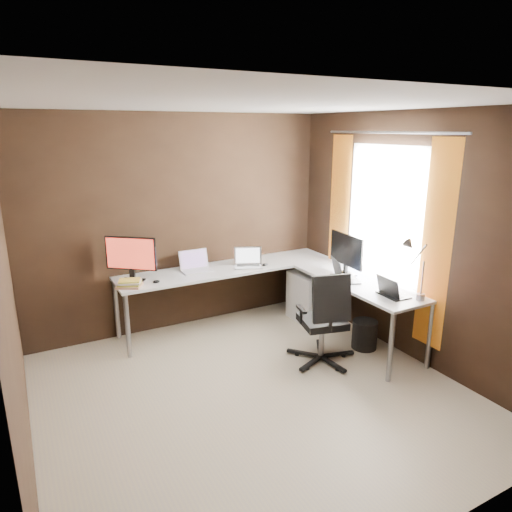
{
  "coord_description": "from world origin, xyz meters",
  "views": [
    {
      "loc": [
        -1.71,
        -3.21,
        2.32
      ],
      "look_at": [
        0.54,
        0.95,
        0.99
      ],
      "focal_mm": 32.0,
      "sensor_mm": 36.0,
      "label": 1
    }
  ],
  "objects": [
    {
      "name": "room",
      "position": [
        0.34,
        0.07,
        1.28
      ],
      "size": [
        3.6,
        3.6,
        2.5
      ],
      "color": "tan",
      "rests_on": "ground"
    },
    {
      "name": "desk",
      "position": [
        0.84,
        1.04,
        0.68
      ],
      "size": [
        2.65,
        2.25,
        0.73
      ],
      "color": "silver",
      "rests_on": "ground"
    },
    {
      "name": "desk_lamp",
      "position": [
        1.57,
        -0.29,
        1.11
      ],
      "size": [
        0.19,
        0.22,
        0.6
      ],
      "rotation": [
        0.0,
        0.0,
        0.36
      ],
      "color": "slate",
      "rests_on": "desk"
    },
    {
      "name": "laptop_silver",
      "position": [
        0.7,
        1.43,
        0.78
      ],
      "size": [
        0.39,
        0.35,
        0.22
      ],
      "rotation": [
        0.0,
        0.0,
        -0.43
      ],
      "color": "silver",
      "rests_on": "desk"
    },
    {
      "name": "mouse_left",
      "position": [
        -0.45,
        1.35,
        0.75
      ],
      "size": [
        0.08,
        0.06,
        0.03
      ],
      "primitive_type": "ellipsoid",
      "rotation": [
        0.0,
        0.0,
        -0.13
      ],
      "color": "black",
      "rests_on": "desk"
    },
    {
      "name": "office_chair",
      "position": [
        0.91,
        0.2,
        0.29
      ],
      "size": [
        0.55,
        0.57,
        0.98
      ],
      "rotation": [
        0.0,
        0.0,
        -0.24
      ],
      "color": "black",
      "rests_on": "ground"
    },
    {
      "name": "monitor_left",
      "position": [
        -0.66,
        1.53,
        1.0
      ],
      "size": [
        0.45,
        0.37,
        0.49
      ],
      "rotation": [
        0.0,
        0.0,
        -0.68
      ],
      "color": "black",
      "rests_on": "desk"
    },
    {
      "name": "laptop_black_big",
      "position": [
        1.36,
        0.49,
        0.78
      ],
      "size": [
        0.36,
        0.42,
        0.23
      ],
      "rotation": [
        0.0,
        0.0,
        1.19
      ],
      "color": "black",
      "rests_on": "desk"
    },
    {
      "name": "wastebasket",
      "position": [
        1.5,
        0.23,
        0.16
      ],
      "size": [
        0.35,
        0.35,
        0.31
      ],
      "primitive_type": "cylinder",
      "rotation": [
        0.0,
        0.0,
        -0.39
      ],
      "color": "black",
      "rests_on": "ground"
    },
    {
      "name": "laptop_white",
      "position": [
        0.08,
        1.57,
        0.78
      ],
      "size": [
        0.35,
        0.25,
        0.23
      ],
      "rotation": [
        0.0,
        0.0,
        -0.01
      ],
      "color": "silver",
      "rests_on": "desk"
    },
    {
      "name": "book_stack",
      "position": [
        -0.73,
        1.36,
        0.77
      ],
      "size": [
        0.3,
        0.29,
        0.08
      ],
      "rotation": [
        0.0,
        0.0,
        -0.43
      ],
      "color": "tan",
      "rests_on": "desk"
    },
    {
      "name": "laptop_black_small",
      "position": [
        1.47,
        -0.14,
        0.77
      ],
      "size": [
        0.22,
        0.31,
        0.2
      ],
      "rotation": [
        0.0,
        0.0,
        1.53
      ],
      "color": "black",
      "rests_on": "desk"
    },
    {
      "name": "monitor_right",
      "position": [
        1.51,
        0.62,
        0.99
      ],
      "size": [
        0.15,
        0.57,
        0.47
      ],
      "rotation": [
        0.0,
        0.0,
        1.51
      ],
      "color": "black",
      "rests_on": "desk"
    },
    {
      "name": "drawer_pedestal",
      "position": [
        1.43,
        1.15,
        0.3
      ],
      "size": [
        0.42,
        0.5,
        0.6
      ],
      "primitive_type": "cube",
      "color": "silver",
      "rests_on": "ground"
    },
    {
      "name": "mouse_corner",
      "position": [
        0.87,
        1.34,
        0.75
      ],
      "size": [
        0.1,
        0.08,
        0.03
      ],
      "primitive_type": "ellipsoid",
      "rotation": [
        0.0,
        0.0,
        0.39
      ],
      "color": "black",
      "rests_on": "desk"
    }
  ]
}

